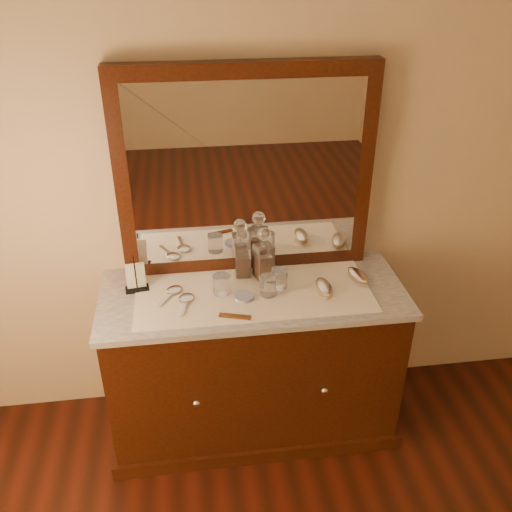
# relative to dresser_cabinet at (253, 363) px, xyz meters

# --- Properties ---
(dresser_cabinet) EXTENTS (1.40, 0.55, 0.82)m
(dresser_cabinet) POSITION_rel_dresser_cabinet_xyz_m (0.00, 0.00, 0.00)
(dresser_cabinet) COLOR black
(dresser_cabinet) RESTS_ON floor
(dresser_plinth) EXTENTS (1.46, 0.59, 0.08)m
(dresser_plinth) POSITION_rel_dresser_cabinet_xyz_m (0.00, 0.00, -0.37)
(dresser_plinth) COLOR black
(dresser_plinth) RESTS_ON floor
(knob_left) EXTENTS (0.04, 0.04, 0.04)m
(knob_left) POSITION_rel_dresser_cabinet_xyz_m (-0.30, -0.28, 0.04)
(knob_left) COLOR silver
(knob_left) RESTS_ON dresser_cabinet
(knob_right) EXTENTS (0.04, 0.04, 0.04)m
(knob_right) POSITION_rel_dresser_cabinet_xyz_m (0.30, -0.28, 0.04)
(knob_right) COLOR silver
(knob_right) RESTS_ON dresser_cabinet
(marble_top) EXTENTS (1.44, 0.59, 0.03)m
(marble_top) POSITION_rel_dresser_cabinet_xyz_m (0.00, 0.00, 0.42)
(marble_top) COLOR silver
(marble_top) RESTS_ON dresser_cabinet
(mirror_frame) EXTENTS (1.20, 0.08, 1.00)m
(mirror_frame) POSITION_rel_dresser_cabinet_xyz_m (0.00, 0.25, 0.94)
(mirror_frame) COLOR black
(mirror_frame) RESTS_ON marble_top
(mirror_glass) EXTENTS (1.06, 0.01, 0.86)m
(mirror_glass) POSITION_rel_dresser_cabinet_xyz_m (0.00, 0.21, 0.94)
(mirror_glass) COLOR white
(mirror_glass) RESTS_ON marble_top
(lace_runner) EXTENTS (1.10, 0.45, 0.00)m
(lace_runner) POSITION_rel_dresser_cabinet_xyz_m (0.00, -0.02, 0.44)
(lace_runner) COLOR white
(lace_runner) RESTS_ON marble_top
(pin_dish) EXTENTS (0.09, 0.09, 0.02)m
(pin_dish) POSITION_rel_dresser_cabinet_xyz_m (-0.05, -0.06, 0.45)
(pin_dish) COLOR white
(pin_dish) RESTS_ON lace_runner
(comb) EXTENTS (0.14, 0.07, 0.01)m
(comb) POSITION_rel_dresser_cabinet_xyz_m (-0.11, -0.20, 0.45)
(comb) COLOR brown
(comb) RESTS_ON lace_runner
(napkin_rack) EXTENTS (0.12, 0.08, 0.16)m
(napkin_rack) POSITION_rel_dresser_cabinet_xyz_m (-0.54, 0.09, 0.51)
(napkin_rack) COLOR black
(napkin_rack) RESTS_ON marble_top
(decanter_left) EXTENTS (0.08, 0.08, 0.25)m
(decanter_left) POSITION_rel_dresser_cabinet_xyz_m (-0.03, 0.15, 0.54)
(decanter_left) COLOR #994416
(decanter_left) RESTS_ON lace_runner
(decanter_right) EXTENTS (0.10, 0.10, 0.27)m
(decanter_right) POSITION_rel_dresser_cabinet_xyz_m (0.07, 0.12, 0.55)
(decanter_right) COLOR #994416
(decanter_right) RESTS_ON lace_runner
(brush_near) EXTENTS (0.07, 0.16, 0.04)m
(brush_near) POSITION_rel_dresser_cabinet_xyz_m (0.33, -0.06, 0.47)
(brush_near) COLOR #9D7F60
(brush_near) RESTS_ON lace_runner
(brush_far) EXTENTS (0.11, 0.17, 0.04)m
(brush_far) POSITION_rel_dresser_cabinet_xyz_m (0.52, 0.02, 0.47)
(brush_far) COLOR #9D7F60
(brush_far) RESTS_ON lace_runner
(hand_mirror_outer) EXTENTS (0.13, 0.18, 0.02)m
(hand_mirror_outer) POSITION_rel_dresser_cabinet_xyz_m (-0.38, 0.03, 0.45)
(hand_mirror_outer) COLOR silver
(hand_mirror_outer) RESTS_ON lace_runner
(hand_mirror_inner) EXTENTS (0.09, 0.19, 0.02)m
(hand_mirror_inner) POSITION_rel_dresser_cabinet_xyz_m (-0.32, -0.05, 0.45)
(hand_mirror_inner) COLOR silver
(hand_mirror_inner) RESTS_ON lace_runner
(tumblers) EXTENTS (0.36, 0.14, 0.09)m
(tumblers) POSITION_rel_dresser_cabinet_xyz_m (0.02, -0.00, 0.49)
(tumblers) COLOR white
(tumblers) RESTS_ON lace_runner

